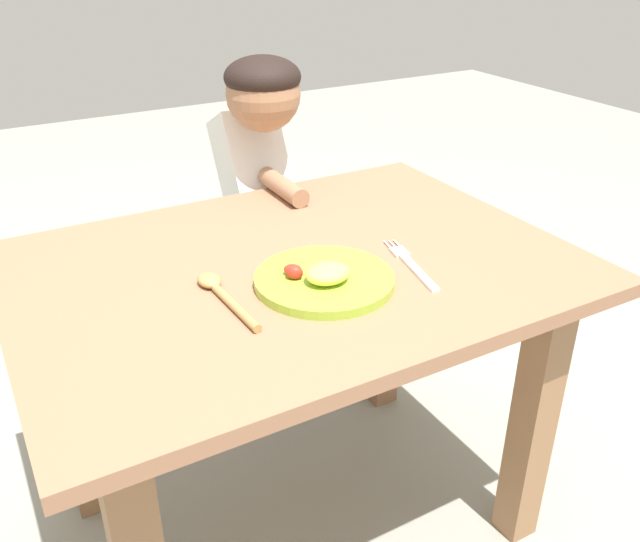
# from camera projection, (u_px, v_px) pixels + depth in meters

# --- Properties ---
(ground_plane) EXTENTS (8.00, 8.00, 0.00)m
(ground_plane) POSITION_uv_depth(u_px,v_px,m) (299.00, 515.00, 1.65)
(ground_plane) COLOR gray
(dining_table) EXTENTS (1.08, 0.79, 0.69)m
(dining_table) POSITION_uv_depth(u_px,v_px,m) (295.00, 321.00, 1.39)
(dining_table) COLOR #966649
(dining_table) RESTS_ON ground_plane
(plate) EXTENTS (0.26, 0.26, 0.05)m
(plate) POSITION_uv_depth(u_px,v_px,m) (324.00, 279.00, 1.23)
(plate) COLOR #91BE37
(plate) RESTS_ON dining_table
(fork) EXTENTS (0.07, 0.22, 0.01)m
(fork) POSITION_uv_depth(u_px,v_px,m) (411.00, 265.00, 1.31)
(fork) COLOR silver
(fork) RESTS_ON dining_table
(spoon) EXTENTS (0.04, 0.22, 0.02)m
(spoon) POSITION_uv_depth(u_px,v_px,m) (221.00, 292.00, 1.20)
(spoon) COLOR #AD844A
(spoon) RESTS_ON dining_table
(person) EXTENTS (0.18, 0.40, 1.01)m
(person) POSITION_uv_depth(u_px,v_px,m) (255.00, 213.00, 1.82)
(person) COLOR #4E4860
(person) RESTS_ON ground_plane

